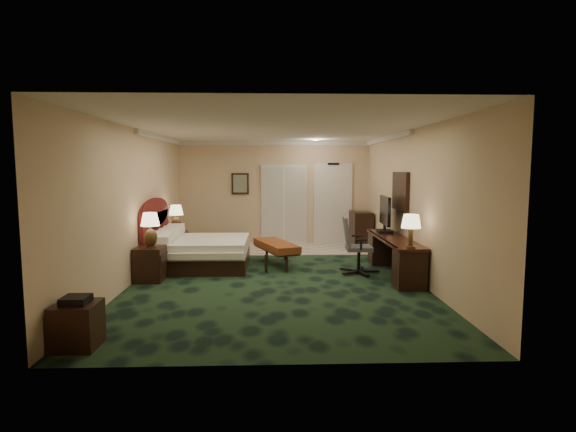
{
  "coord_description": "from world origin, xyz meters",
  "views": [
    {
      "loc": [
        -0.06,
        -8.13,
        1.98
      ],
      "look_at": [
        0.25,
        0.6,
        1.07
      ],
      "focal_mm": 28.0,
      "sensor_mm": 36.0,
      "label": 1
    }
  ],
  "objects_px": {
    "nightstand_far": "(176,244)",
    "tv": "(385,214)",
    "minibar": "(361,229)",
    "side_table": "(77,325)",
    "nightstand_near": "(150,264)",
    "lamp_far": "(176,218)",
    "lamp_near": "(150,230)",
    "desk": "(394,256)",
    "bed": "(202,253)",
    "bed_bench": "(276,254)",
    "desk_chair": "(359,246)"
  },
  "relations": [
    {
      "from": "lamp_far",
      "to": "side_table",
      "type": "xyz_separation_m",
      "value": [
        0.02,
        -5.34,
        -0.61
      ]
    },
    {
      "from": "bed",
      "to": "nightstand_near",
      "type": "bearing_deg",
      "value": -124.66
    },
    {
      "from": "side_table",
      "to": "tv",
      "type": "height_order",
      "value": "tv"
    },
    {
      "from": "lamp_near",
      "to": "side_table",
      "type": "bearing_deg",
      "value": -90.74
    },
    {
      "from": "nightstand_near",
      "to": "lamp_far",
      "type": "height_order",
      "value": "lamp_far"
    },
    {
      "from": "desk_chair",
      "to": "nightstand_near",
      "type": "bearing_deg",
      "value": -171.25
    },
    {
      "from": "nightstand_far",
      "to": "tv",
      "type": "height_order",
      "value": "tv"
    },
    {
      "from": "bed",
      "to": "nightstand_far",
      "type": "xyz_separation_m",
      "value": [
        -0.77,
        1.17,
        -0.01
      ]
    },
    {
      "from": "lamp_near",
      "to": "lamp_far",
      "type": "height_order",
      "value": "lamp_near"
    },
    {
      "from": "desk_chair",
      "to": "side_table",
      "type": "bearing_deg",
      "value": -135.36
    },
    {
      "from": "bed_bench",
      "to": "lamp_far",
      "type": "bearing_deg",
      "value": 132.09
    },
    {
      "from": "nightstand_near",
      "to": "side_table",
      "type": "distance_m",
      "value": 3.02
    },
    {
      "from": "desk_chair",
      "to": "lamp_far",
      "type": "bearing_deg",
      "value": 156.16
    },
    {
      "from": "desk_chair",
      "to": "minibar",
      "type": "xyz_separation_m",
      "value": [
        0.63,
        3.0,
        -0.09
      ]
    },
    {
      "from": "minibar",
      "to": "tv",
      "type": "bearing_deg",
      "value": -89.83
    },
    {
      "from": "side_table",
      "to": "minibar",
      "type": "xyz_separation_m",
      "value": [
        4.45,
        6.41,
        0.2
      ]
    },
    {
      "from": "desk",
      "to": "tv",
      "type": "xyz_separation_m",
      "value": [
        0.0,
        0.73,
        0.72
      ]
    },
    {
      "from": "nightstand_near",
      "to": "lamp_near",
      "type": "xyz_separation_m",
      "value": [
        0.04,
        -0.06,
        0.61
      ]
    },
    {
      "from": "bed_bench",
      "to": "side_table",
      "type": "xyz_separation_m",
      "value": [
        -2.25,
        -4.2,
        0.01
      ]
    },
    {
      "from": "lamp_near",
      "to": "bed",
      "type": "bearing_deg",
      "value": 58.02
    },
    {
      "from": "bed",
      "to": "nightstand_far",
      "type": "relative_size",
      "value": 3.27
    },
    {
      "from": "nightstand_far",
      "to": "minibar",
      "type": "bearing_deg",
      "value": 14.18
    },
    {
      "from": "lamp_near",
      "to": "desk_chair",
      "type": "distance_m",
      "value": 3.82
    },
    {
      "from": "desk",
      "to": "lamp_near",
      "type": "bearing_deg",
      "value": -175.58
    },
    {
      "from": "nightstand_near",
      "to": "tv",
      "type": "relative_size",
      "value": 0.64
    },
    {
      "from": "nightstand_near",
      "to": "desk_chair",
      "type": "xyz_separation_m",
      "value": [
        3.82,
        0.4,
        0.24
      ]
    },
    {
      "from": "nightstand_far",
      "to": "side_table",
      "type": "height_order",
      "value": "nightstand_far"
    },
    {
      "from": "side_table",
      "to": "tv",
      "type": "relative_size",
      "value": 0.53
    },
    {
      "from": "bed",
      "to": "bed_bench",
      "type": "height_order",
      "value": "bed"
    },
    {
      "from": "minibar",
      "to": "desk",
      "type": "bearing_deg",
      "value": -89.9
    },
    {
      "from": "lamp_near",
      "to": "lamp_far",
      "type": "relative_size",
      "value": 1.02
    },
    {
      "from": "lamp_far",
      "to": "desk",
      "type": "distance_m",
      "value": 4.94
    },
    {
      "from": "lamp_far",
      "to": "nightstand_far",
      "type": "bearing_deg",
      "value": -92.23
    },
    {
      "from": "minibar",
      "to": "desk_chair",
      "type": "bearing_deg",
      "value": -101.92
    },
    {
      "from": "bed",
      "to": "lamp_far",
      "type": "xyz_separation_m",
      "value": [
        -0.77,
        1.23,
        0.57
      ]
    },
    {
      "from": "nightstand_far",
      "to": "lamp_near",
      "type": "height_order",
      "value": "lamp_near"
    },
    {
      "from": "desk",
      "to": "minibar",
      "type": "xyz_separation_m",
      "value": [
        -0.01,
        3.11,
        0.1
      ]
    },
    {
      "from": "nightstand_far",
      "to": "lamp_far",
      "type": "relative_size",
      "value": 0.92
    },
    {
      "from": "nightstand_near",
      "to": "nightstand_far",
      "type": "height_order",
      "value": "nightstand_near"
    },
    {
      "from": "nightstand_near",
      "to": "nightstand_far",
      "type": "distance_m",
      "value": 2.26
    },
    {
      "from": "lamp_far",
      "to": "tv",
      "type": "relative_size",
      "value": 0.64
    },
    {
      "from": "bed",
      "to": "tv",
      "type": "relative_size",
      "value": 1.94
    },
    {
      "from": "minibar",
      "to": "side_table",
      "type": "bearing_deg",
      "value": -124.75
    },
    {
      "from": "bed",
      "to": "bed_bench",
      "type": "relative_size",
      "value": 1.28
    },
    {
      "from": "bed",
      "to": "bed_bench",
      "type": "bearing_deg",
      "value": 3.41
    },
    {
      "from": "bed",
      "to": "desk",
      "type": "height_order",
      "value": "desk"
    },
    {
      "from": "nightstand_far",
      "to": "tv",
      "type": "xyz_separation_m",
      "value": [
        4.48,
        -1.25,
        0.79
      ]
    },
    {
      "from": "nightstand_far",
      "to": "bed_bench",
      "type": "bearing_deg",
      "value": -25.51
    },
    {
      "from": "nightstand_far",
      "to": "lamp_far",
      "type": "xyz_separation_m",
      "value": [
        0.0,
        0.06,
        0.58
      ]
    },
    {
      "from": "nightstand_near",
      "to": "desk",
      "type": "distance_m",
      "value": 4.47
    }
  ]
}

